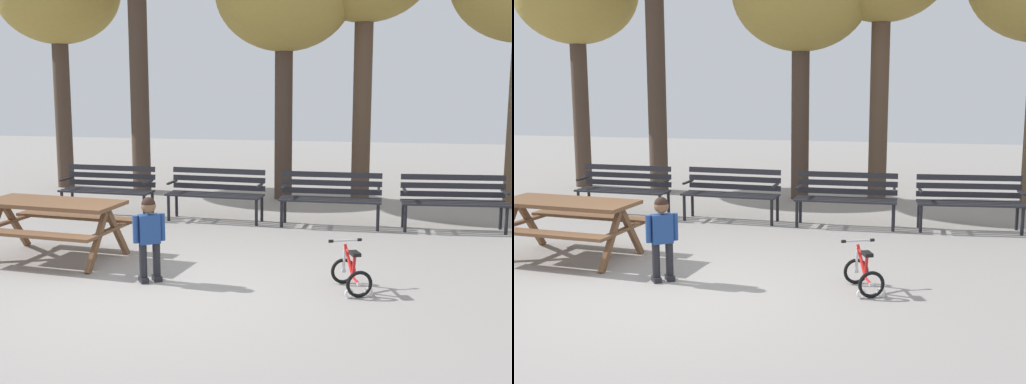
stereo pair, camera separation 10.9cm
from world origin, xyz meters
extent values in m
plane|color=gray|center=(0.00, 0.00, 0.00)|extent=(36.00, 36.00, 0.00)
cube|color=brown|center=(-1.84, 1.15, 0.74)|extent=(1.87, 0.96, 0.05)
cube|color=brown|center=(-1.90, 0.60, 0.45)|extent=(1.82, 0.44, 0.04)
cube|color=brown|center=(-1.78, 1.69, 0.45)|extent=(1.82, 0.44, 0.04)
cube|color=brown|center=(-2.58, 1.48, 0.36)|extent=(0.12, 0.57, 0.76)
cube|color=brown|center=(-2.61, 1.24, 0.42)|extent=(0.20, 1.10, 0.04)
cube|color=brown|center=(-1.09, 0.81, 0.36)|extent=(0.12, 0.57, 0.76)
cube|color=brown|center=(-1.03, 1.31, 0.36)|extent=(0.12, 0.57, 0.76)
cube|color=brown|center=(-1.06, 1.06, 0.42)|extent=(0.20, 1.10, 0.04)
cube|color=#232328|center=(-2.24, 4.01, 0.44)|extent=(1.60, 0.15, 0.03)
cube|color=#232328|center=(-2.25, 3.89, 0.44)|extent=(1.60, 0.15, 0.03)
cube|color=#232328|center=(-2.25, 3.77, 0.44)|extent=(1.60, 0.15, 0.03)
cube|color=#232328|center=(-2.26, 3.65, 0.44)|extent=(1.60, 0.15, 0.03)
cube|color=#232328|center=(-2.24, 4.05, 0.54)|extent=(1.60, 0.12, 0.09)
cube|color=#232328|center=(-2.24, 4.05, 0.67)|extent=(1.60, 0.12, 0.09)
cube|color=#232328|center=(-2.24, 4.05, 0.81)|extent=(1.60, 0.12, 0.09)
cylinder|color=black|center=(-1.51, 3.63, 0.22)|extent=(0.05, 0.05, 0.44)
cylinder|color=black|center=(-1.49, 3.99, 0.22)|extent=(0.05, 0.05, 0.44)
cube|color=black|center=(-1.50, 3.81, 0.62)|extent=(0.06, 0.40, 0.03)
cylinder|color=black|center=(-3.01, 3.70, 0.22)|extent=(0.05, 0.05, 0.44)
cylinder|color=black|center=(-2.99, 4.06, 0.22)|extent=(0.05, 0.05, 0.44)
cube|color=black|center=(-3.00, 3.88, 0.62)|extent=(0.06, 0.40, 0.03)
cube|color=#232328|center=(-0.34, 3.98, 0.44)|extent=(1.60, 0.18, 0.03)
cube|color=#232328|center=(-0.35, 3.86, 0.44)|extent=(1.60, 0.18, 0.03)
cube|color=#232328|center=(-0.36, 3.74, 0.44)|extent=(1.60, 0.18, 0.03)
cube|color=#232328|center=(-0.36, 3.62, 0.44)|extent=(1.60, 0.18, 0.03)
cube|color=#232328|center=(-0.34, 4.02, 0.54)|extent=(1.60, 0.15, 0.09)
cube|color=#232328|center=(-0.34, 4.02, 0.67)|extent=(1.60, 0.15, 0.09)
cube|color=#232328|center=(-0.34, 4.02, 0.81)|extent=(1.60, 0.15, 0.09)
cylinder|color=black|center=(0.39, 3.59, 0.22)|extent=(0.05, 0.05, 0.44)
cylinder|color=black|center=(0.41, 3.95, 0.22)|extent=(0.05, 0.05, 0.44)
cube|color=black|center=(0.40, 3.77, 0.62)|extent=(0.07, 0.40, 0.03)
cylinder|color=black|center=(-1.11, 3.69, 0.22)|extent=(0.05, 0.05, 0.44)
cylinder|color=black|center=(-1.09, 4.05, 0.22)|extent=(0.05, 0.05, 0.44)
cube|color=black|center=(-1.10, 3.87, 0.62)|extent=(0.07, 0.40, 0.03)
cube|color=#232328|center=(1.55, 3.90, 0.44)|extent=(1.60, 0.07, 0.03)
cube|color=#232328|center=(1.55, 3.78, 0.44)|extent=(1.60, 0.07, 0.03)
cube|color=#232328|center=(1.55, 3.66, 0.44)|extent=(1.60, 0.07, 0.03)
cube|color=#232328|center=(1.55, 3.54, 0.44)|extent=(1.60, 0.07, 0.03)
cube|color=#232328|center=(1.55, 3.94, 0.54)|extent=(1.60, 0.05, 0.09)
cube|color=#232328|center=(1.55, 3.94, 0.67)|extent=(1.60, 0.05, 0.09)
cube|color=#232328|center=(1.55, 3.94, 0.81)|extent=(1.60, 0.05, 0.09)
cylinder|color=black|center=(2.30, 3.56, 0.22)|extent=(0.05, 0.05, 0.44)
cylinder|color=black|center=(2.30, 3.92, 0.22)|extent=(0.05, 0.05, 0.44)
cube|color=black|center=(2.30, 3.74, 0.62)|extent=(0.04, 0.40, 0.03)
cylinder|color=black|center=(0.80, 3.56, 0.22)|extent=(0.05, 0.05, 0.44)
cylinder|color=black|center=(0.80, 3.92, 0.22)|extent=(0.05, 0.05, 0.44)
cube|color=black|center=(0.80, 3.74, 0.62)|extent=(0.04, 0.40, 0.03)
cube|color=#232328|center=(3.43, 3.97, 0.44)|extent=(1.60, 0.19, 0.03)
cube|color=#232328|center=(3.44, 3.85, 0.44)|extent=(1.60, 0.19, 0.03)
cube|color=#232328|center=(3.45, 3.73, 0.44)|extent=(1.60, 0.19, 0.03)
cube|color=#232328|center=(3.46, 3.61, 0.44)|extent=(1.60, 0.19, 0.03)
cube|color=#232328|center=(3.43, 4.01, 0.54)|extent=(1.60, 0.17, 0.09)
cube|color=#232328|center=(3.43, 4.01, 0.67)|extent=(1.60, 0.17, 0.09)
cube|color=#232328|center=(3.43, 4.01, 0.81)|extent=(1.60, 0.17, 0.09)
cylinder|color=black|center=(4.21, 3.69, 0.22)|extent=(0.05, 0.05, 0.44)
cylinder|color=black|center=(4.18, 4.05, 0.22)|extent=(0.05, 0.05, 0.44)
cube|color=black|center=(4.19, 3.87, 0.62)|extent=(0.07, 0.40, 0.03)
cylinder|color=black|center=(2.71, 3.57, 0.22)|extent=(0.05, 0.05, 0.44)
cylinder|color=black|center=(2.69, 3.93, 0.22)|extent=(0.05, 0.05, 0.44)
cube|color=black|center=(2.70, 3.75, 0.62)|extent=(0.07, 0.40, 0.03)
cylinder|color=black|center=(-0.20, 0.46, 0.23)|extent=(0.09, 0.09, 0.46)
cube|color=black|center=(-0.20, 0.46, 0.03)|extent=(0.16, 0.18, 0.06)
cylinder|color=black|center=(-0.33, 0.37, 0.23)|extent=(0.09, 0.09, 0.46)
cube|color=black|center=(-0.33, 0.37, 0.03)|extent=(0.16, 0.18, 0.06)
cube|color=navy|center=(-0.27, 0.42, 0.63)|extent=(0.28, 0.25, 0.34)
sphere|color=brown|center=(-0.27, 0.42, 0.89)|extent=(0.17, 0.17, 0.17)
sphere|color=black|center=(-0.27, 0.42, 0.92)|extent=(0.16, 0.16, 0.16)
cylinder|color=navy|center=(-0.14, 0.51, 0.64)|extent=(0.07, 0.07, 0.32)
cylinder|color=navy|center=(-0.40, 0.33, 0.64)|extent=(0.07, 0.07, 0.32)
torus|color=black|center=(1.95, 0.76, 0.15)|extent=(0.29, 0.15, 0.30)
cylinder|color=silver|center=(1.95, 0.76, 0.15)|extent=(0.06, 0.06, 0.04)
torus|color=black|center=(2.15, 0.28, 0.15)|extent=(0.29, 0.15, 0.30)
cylinder|color=silver|center=(2.15, 0.28, 0.15)|extent=(0.06, 0.06, 0.04)
torus|color=white|center=(2.05, 0.24, 0.05)|extent=(0.11, 0.06, 0.11)
torus|color=white|center=(2.25, 0.32, 0.05)|extent=(0.11, 0.06, 0.11)
cylinder|color=red|center=(2.02, 0.59, 0.32)|extent=(0.15, 0.30, 0.32)
cylinder|color=red|center=(2.08, 0.45, 0.30)|extent=(0.06, 0.08, 0.27)
cylinder|color=red|center=(2.11, 0.37, 0.16)|extent=(0.10, 0.20, 0.05)
cylinder|color=silver|center=(1.96, 0.74, 0.31)|extent=(0.06, 0.08, 0.32)
cylinder|color=red|center=(2.03, 0.58, 0.42)|extent=(0.15, 0.31, 0.05)
cube|color=black|center=(2.09, 0.43, 0.45)|extent=(0.15, 0.19, 0.04)
cylinder|color=silver|center=(1.96, 0.72, 0.52)|extent=(0.32, 0.15, 0.02)
cylinder|color=black|center=(1.81, 0.66, 0.52)|extent=(0.06, 0.05, 0.04)
cylinder|color=black|center=(2.12, 0.79, 0.52)|extent=(0.06, 0.05, 0.04)
cylinder|color=#423328|center=(-4.40, 6.68, 1.61)|extent=(0.34, 0.34, 3.22)
cylinder|color=#423328|center=(-2.50, 6.21, 2.25)|extent=(0.37, 0.37, 4.49)
cylinder|color=#423328|center=(0.44, 6.09, 1.51)|extent=(0.34, 0.34, 3.02)
cylinder|color=brown|center=(1.92, 6.32, 1.77)|extent=(0.35, 0.35, 3.55)
camera|label=1|loc=(2.38, -6.88, 2.37)|focal=47.84mm
camera|label=2|loc=(2.49, -6.86, 2.37)|focal=47.84mm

